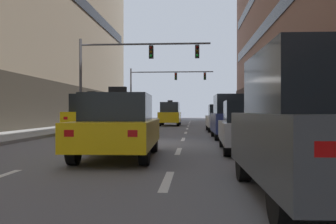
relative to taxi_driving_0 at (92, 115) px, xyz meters
name	(u,v)px	position (x,y,z in m)	size (l,w,h in m)	color
ground_plane	(141,143)	(3.27, -4.52, -1.06)	(120.00, 120.00, 0.00)	slate
sidewalk_right	(311,142)	(9.90, -4.52, -0.99)	(3.45, 80.00, 0.14)	gray
lane_stripe_l1_s3	(77,150)	(1.63, -7.52, -1.06)	(0.16, 2.00, 0.01)	silver
lane_stripe_l1_s4	(112,139)	(1.63, -2.52, -1.06)	(0.16, 2.00, 0.01)	silver
lane_stripe_l1_s5	(130,133)	(1.63, 2.48, -1.06)	(0.16, 2.00, 0.01)	silver
lane_stripe_l1_s6	(142,129)	(1.63, 7.48, -1.06)	(0.16, 2.00, 0.01)	silver
lane_stripe_l1_s7	(150,126)	(1.63, 12.48, -1.06)	(0.16, 2.00, 0.01)	silver
lane_stripe_l1_s8	(156,124)	(1.63, 17.48, -1.06)	(0.16, 2.00, 0.01)	silver
lane_stripe_l1_s9	(161,122)	(1.63, 22.48, -1.06)	(0.16, 2.00, 0.01)	silver
lane_stripe_l1_s10	(164,121)	(1.63, 27.48, -1.06)	(0.16, 2.00, 0.01)	silver
lane_stripe_l2_s2	(167,181)	(4.90, -12.52, -1.06)	(0.16, 2.00, 0.01)	silver
lane_stripe_l2_s3	(179,151)	(4.90, -7.52, -1.06)	(0.16, 2.00, 0.01)	silver
lane_stripe_l2_s4	(183,139)	(4.90, -2.52, -1.06)	(0.16, 2.00, 0.01)	silver
lane_stripe_l2_s5	(186,133)	(4.90, 2.48, -1.06)	(0.16, 2.00, 0.01)	silver
lane_stripe_l2_s6	(187,129)	(4.90, 7.48, -1.06)	(0.16, 2.00, 0.01)	silver
lane_stripe_l2_s7	(188,126)	(4.90, 12.48, -1.06)	(0.16, 2.00, 0.01)	silver
lane_stripe_l2_s8	(189,124)	(4.90, 17.48, -1.06)	(0.16, 2.00, 0.01)	silver
lane_stripe_l2_s9	(190,122)	(4.90, 22.48, -1.06)	(0.16, 2.00, 0.01)	silver
lane_stripe_l2_s10	(190,121)	(4.90, 27.48, -1.06)	(0.16, 2.00, 0.01)	silver
taxi_driving_0	(92,115)	(0.00, 0.00, 0.00)	(1.87, 4.42, 2.31)	black
taxi_driving_1	(170,114)	(3.30, 13.11, -0.05)	(1.80, 4.23, 2.21)	black
taxi_driving_2	(119,126)	(3.35, -9.32, -0.21)	(2.08, 4.67, 1.92)	black
car_parked_0	(314,125)	(7.12, -13.77, 0.00)	(1.93, 4.45, 2.14)	black
car_parked_1	(250,127)	(7.12, -7.54, -0.28)	(1.88, 4.28, 1.59)	black
car_parked_2	(232,117)	(7.12, -1.97, -0.06)	(1.79, 4.20, 2.02)	black
car_parked_3	(222,118)	(7.12, 4.05, -0.24)	(1.90, 4.47, 1.67)	black
traffic_signal_0	(127,63)	(1.02, 4.62, 3.33)	(8.57, 0.35, 5.87)	#4C4C51
traffic_signal_1	(160,83)	(1.43, 24.09, 3.54)	(9.74, 0.35, 6.15)	#4C4C51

